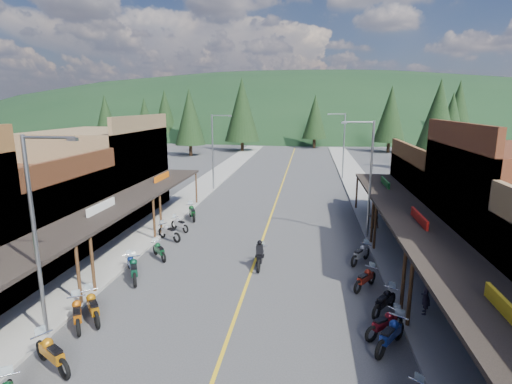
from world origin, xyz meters
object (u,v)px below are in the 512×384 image
at_px(streetlight_0, 38,230).
at_px(bike_east_9, 361,253).
at_px(bike_west_4, 52,352).
at_px(pedestrian_east_a, 426,296).
at_px(bike_east_8, 365,278).
at_px(bike_east_7, 384,301).
at_px(pine_8, 145,125).
at_px(streetlight_1, 214,149).
at_px(pine_4, 391,114).
at_px(pine_0, 106,116).
at_px(bike_west_9, 159,250).
at_px(bike_west_8, 132,264).
at_px(rider_on_bike, 260,256).
at_px(pine_9, 451,122).
at_px(pine_10, 190,117).
at_px(streetlight_2, 368,174).
at_px(shop_east_3, 456,195).
at_px(pine_1, 190,112).
at_px(pine_7, 165,112).
at_px(pine_3, 315,117).
at_px(bike_west_6, 93,306).
at_px(bike_east_6, 385,323).
at_px(bike_west_12, 192,212).
at_px(shop_west_3, 102,173).
at_px(streetlight_3, 343,143).
at_px(bike_west_11, 180,224).
at_px(bike_west_7, 134,269).
at_px(bike_west_5, 77,312).
at_px(pine_2, 242,110).
at_px(bike_west_10, 169,231).
at_px(pedestrian_east_b, 374,216).
at_px(pine_5, 458,109).
at_px(bike_east_5, 391,333).

xyz_separation_m(streetlight_0, bike_east_9, (13.06, 9.42, -3.85)).
bearing_deg(bike_west_4, pedestrian_east_a, -37.21).
bearing_deg(bike_east_8, bike_east_7, -42.24).
relative_size(pine_8, bike_west_4, 4.32).
height_order(streetlight_1, pine_4, pine_4).
distance_m(pine_0, pedestrian_east_a, 80.55).
bearing_deg(bike_west_9, streetlight_1, 53.00).
xyz_separation_m(bike_west_8, rider_on_bike, (6.84, 1.74, 0.13)).
relative_size(streetlight_1, pine_0, 0.73).
distance_m(pine_9, pine_10, 42.30).
bearing_deg(streetlight_2, shop_east_3, 25.88).
relative_size(pine_1, pine_7, 1.00).
bearing_deg(pine_3, pine_1, 171.87).
distance_m(pine_10, bike_west_6, 56.15).
xyz_separation_m(pine_0, bike_east_6, (46.14, -66.14, -5.89)).
bearing_deg(bike_east_6, pedestrian_east_a, 91.85).
distance_m(bike_west_12, bike_east_7, 18.15).
distance_m(shop_west_3, streetlight_3, 27.94).
bearing_deg(pine_3, bike_west_8, -99.04).
xyz_separation_m(pine_0, pine_9, (64.00, -17.00, -0.10)).
bearing_deg(bike_west_11, shop_east_3, -44.19).
bearing_deg(bike_west_11, bike_west_8, -145.94).
distance_m(bike_west_6, bike_west_7, 3.94).
relative_size(streetlight_2, pine_0, 0.73).
xyz_separation_m(bike_west_4, bike_west_5, (-0.68, 2.68, -0.02)).
bearing_deg(bike_west_11, pine_2, 40.23).
relative_size(streetlight_3, bike_west_10, 3.62).
distance_m(bike_east_8, pedestrian_east_b, 10.08).
bearing_deg(bike_east_9, pine_5, 100.84).
height_order(bike_west_10, bike_west_12, bike_west_12).
bearing_deg(pine_5, pine_2, -162.35).
height_order(pine_8, bike_west_10, pine_8).
bearing_deg(bike_east_7, bike_west_7, -152.87).
relative_size(pine_8, bike_west_11, 5.12).
bearing_deg(streetlight_1, pine_7, 114.88).
bearing_deg(shop_west_3, pine_4, 56.87).
relative_size(streetlight_0, bike_east_8, 3.91).
height_order(bike_west_12, pedestrian_east_a, pedestrian_east_a).
relative_size(pine_9, bike_east_7, 5.12).
distance_m(pine_1, pine_5, 58.04).
height_order(streetlight_1, streetlight_3, same).
bearing_deg(pine_3, bike_east_8, -88.32).
height_order(pine_1, bike_west_10, pine_1).
height_order(pine_0, pine_7, pine_7).
distance_m(bike_west_12, bike_east_5, 20.04).
distance_m(pine_3, bike_east_5, 71.27).
relative_size(pine_7, bike_east_6, 6.04).
height_order(bike_west_5, bike_west_11, bike_west_5).
height_order(bike_west_11, rider_on_bike, rider_on_bike).
xyz_separation_m(pine_10, bike_east_7, (24.45, -52.28, -6.18)).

